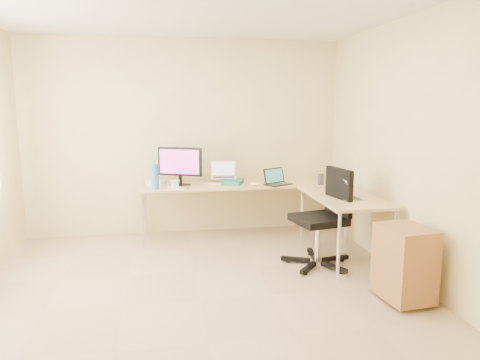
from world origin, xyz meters
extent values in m
plane|color=tan|center=(0.00, 0.00, 0.00)|extent=(4.50, 4.50, 0.00)
plane|color=beige|center=(0.00, 2.25, 1.30)|extent=(4.50, 0.00, 4.50)
plane|color=beige|center=(0.00, -2.25, 1.30)|extent=(4.50, 0.00, 4.50)
plane|color=beige|center=(2.10, 0.00, 1.30)|extent=(0.00, 4.50, 4.50)
cube|color=tan|center=(0.72, 1.85, 0.36)|extent=(2.65, 0.70, 0.73)
cube|color=tan|center=(1.70, 0.85, 0.36)|extent=(0.70, 1.30, 0.73)
cube|color=black|center=(-0.10, 1.78, 0.98)|extent=(0.60, 0.40, 0.49)
cube|color=#166253|center=(0.57, 1.80, 0.76)|extent=(0.33, 0.38, 0.05)
cube|color=silver|center=(0.47, 1.93, 0.89)|extent=(0.35, 0.27, 0.21)
cube|color=black|center=(1.14, 1.64, 0.83)|extent=(0.41, 0.37, 0.21)
cube|color=silver|center=(0.44, 1.77, 0.74)|extent=(0.46, 0.24, 0.02)
ellipsoid|color=white|center=(0.84, 1.62, 0.75)|extent=(0.12, 0.08, 0.04)
imported|color=white|center=(-0.17, 1.60, 0.78)|extent=(0.12, 0.12, 0.11)
cylinder|color=silver|center=(-0.04, 1.55, 0.74)|extent=(0.14, 0.14, 0.03)
cylinder|color=teal|center=(-0.40, 1.55, 0.89)|extent=(0.12, 0.12, 0.31)
cube|color=#EDECCC|center=(-0.16, 1.64, 0.73)|extent=(0.23, 0.33, 0.01)
cube|color=silver|center=(-0.40, 1.83, 0.77)|extent=(0.25, 0.22, 0.07)
cylinder|color=beige|center=(-0.38, 2.05, 0.85)|extent=(0.19, 0.19, 0.24)
cylinder|color=#2B2929|center=(1.68, 1.55, 0.80)|extent=(0.08, 0.08, 0.13)
cube|color=silver|center=(1.69, 0.65, 0.82)|extent=(0.30, 0.24, 0.19)
cube|color=black|center=(1.34, 0.68, 0.50)|extent=(0.76, 0.76, 1.07)
cube|color=brown|center=(1.79, -0.31, 0.36)|extent=(0.43, 0.51, 0.65)
camera|label=1|loc=(-0.28, -3.72, 1.75)|focal=32.97mm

